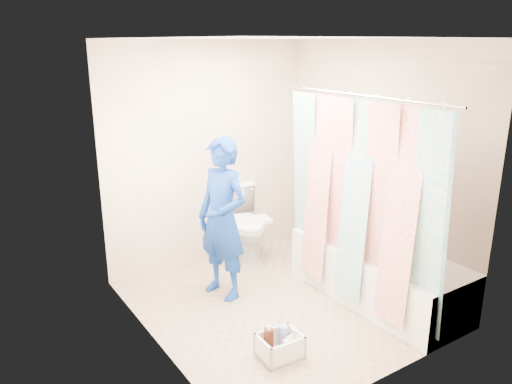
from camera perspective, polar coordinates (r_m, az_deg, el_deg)
floor at (r=4.83m, az=2.56°, el=-12.64°), size 2.60×2.60×0.00m
ceiling at (r=4.21m, az=3.01°, el=17.15°), size 2.40×2.60×0.02m
wall_back at (r=5.44m, az=-5.37°, el=4.28°), size 2.40×0.02×2.40m
wall_front at (r=3.46m, az=15.62°, el=-3.69°), size 2.40×0.02×2.40m
wall_left at (r=3.81m, az=-11.96°, el=-1.52°), size 0.02×2.60×2.40m
wall_right at (r=5.15m, az=13.62°, el=3.16°), size 0.02×2.60×2.40m
bathtub at (r=4.94m, az=13.68°, el=-8.93°), size 0.70×1.75×0.50m
curtain_rod at (r=4.25m, az=12.16°, el=10.72°), size 0.02×1.90×0.02m
shower_curtain at (r=4.44m, az=11.43°, el=-1.29°), size 0.06×1.75×1.80m
toilet at (r=5.62m, az=-1.39°, el=-3.59°), size 0.64×0.89×0.83m
tank_lid at (r=5.48m, az=-0.95°, el=-3.35°), size 0.54×0.33×0.04m
tank_internals at (r=5.68m, az=-2.59°, el=0.88°), size 0.20×0.08×0.27m
plumber at (r=4.69m, az=-3.86°, el=-3.11°), size 0.51×0.65×1.55m
cleaning_caddy at (r=4.08m, az=2.87°, el=-17.24°), size 0.34×0.28×0.25m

